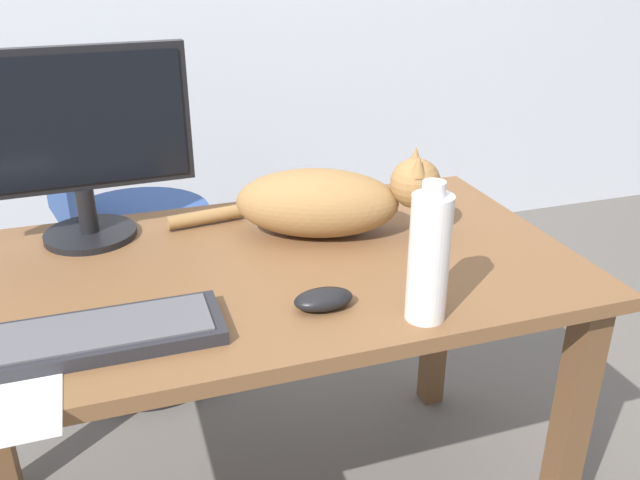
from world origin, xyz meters
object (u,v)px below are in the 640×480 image
cat (328,200)px  computer_mouse (323,299)px  water_bottle (429,257)px  office_chair (125,256)px  keyboard (88,337)px  monitor (76,139)px

cat → computer_mouse: bearing=-110.2°
computer_mouse → water_bottle: water_bottle is taller
office_chair → keyboard: size_ratio=2.18×
office_chair → computer_mouse: 1.04m
water_bottle → computer_mouse: bearing=151.5°
monitor → computer_mouse: size_ratio=4.37×
office_chair → keyboard: (-0.08, -0.93, 0.30)m
cat → computer_mouse: size_ratio=5.21×
computer_mouse → keyboard: bearing=178.4°
cat → water_bottle: (0.05, -0.39, 0.04)m
monitor → computer_mouse: (0.39, -0.46, -0.21)m
office_chair → water_bottle: 1.20m
water_bottle → keyboard: bearing=170.2°
office_chair → keyboard: bearing=-95.0°
keyboard → cat: 0.60m
office_chair → monitor: bearing=-98.1°
monitor → office_chair: bearing=81.9°
office_chair → water_bottle: bearing=-64.8°
keyboard → water_bottle: 0.58m
computer_mouse → water_bottle: (0.16, -0.09, 0.10)m
office_chair → monitor: monitor is taller
monitor → keyboard: 0.49m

